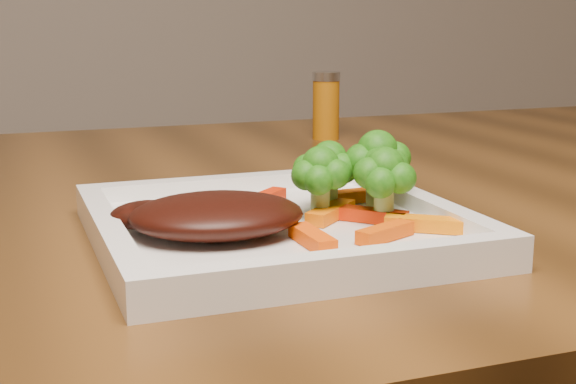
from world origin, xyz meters
name	(u,v)px	position (x,y,z in m)	size (l,w,h in m)	color
plate	(276,232)	(-0.16, -0.22, 0.76)	(0.27, 0.27, 0.01)	white
steak	(217,215)	(-0.21, -0.23, 0.78)	(0.13, 0.10, 0.03)	black
broccoli_0	(329,168)	(-0.11, -0.19, 0.80)	(0.05, 0.05, 0.07)	#307313
broccoli_1	(377,172)	(-0.07, -0.20, 0.79)	(0.06, 0.06, 0.06)	#215F0F
broccoli_2	(384,186)	(-0.08, -0.24, 0.79)	(0.06, 0.06, 0.06)	#2F5C0F
broccoli_3	(320,180)	(-0.12, -0.21, 0.79)	(0.05, 0.05, 0.06)	#285E0F
carrot_0	(385,233)	(-0.10, -0.28, 0.77)	(0.05, 0.01, 0.01)	#E44A03
carrot_1	(427,224)	(-0.06, -0.27, 0.77)	(0.06, 0.02, 0.01)	orange
carrot_2	(312,238)	(-0.16, -0.28, 0.77)	(0.05, 0.01, 0.01)	#F74904
carrot_3	(362,195)	(-0.07, -0.17, 0.77)	(0.06, 0.02, 0.01)	#DE5003
carrot_4	(266,198)	(-0.15, -0.15, 0.77)	(0.05, 0.01, 0.01)	red
carrot_5	(374,215)	(-0.09, -0.23, 0.77)	(0.05, 0.01, 0.01)	red
carrot_6	(331,212)	(-0.12, -0.21, 0.77)	(0.06, 0.02, 0.01)	#FF6A04
spice_shaker	(326,106)	(0.07, 0.23, 0.80)	(0.04, 0.04, 0.09)	#AA5F09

